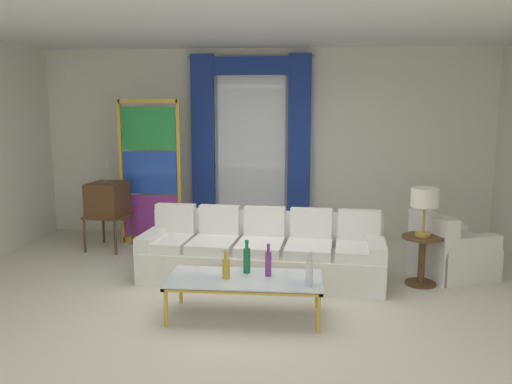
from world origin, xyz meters
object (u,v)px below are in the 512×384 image
Objects in this scene: bottle_blue_decanter at (309,272)px; peacock_figurine at (171,238)px; couch_white_long at (263,254)px; vintage_tv at (108,200)px; coffee_table at (245,281)px; bottle_crystal_tall at (268,263)px; armchair_white at (449,253)px; bottle_ruby_flask at (226,267)px; stained_glass_divider at (150,176)px; table_lamp_brass at (425,200)px; round_side_table at (422,256)px; bottle_amber_squat at (247,259)px.

bottle_blue_decanter is 0.58× the size of peacock_figurine.
couch_white_long is 2.21× the size of vintage_tv.
vintage_tv is at bearing 133.92° from coffee_table.
bottle_blue_decanter is at bearing -51.18° from peacock_figurine.
armchair_white is at bearing 33.80° from bottle_crystal_tall.
armchair_white is at bearing 44.56° from bottle_blue_decanter.
couch_white_long is 1.25m from coffee_table.
bottle_blue_decanter is 2.48m from armchair_white.
bottle_blue_decanter is 1.03× the size of bottle_crystal_tall.
stained_glass_divider is (-1.56, 2.76, 0.53)m from bottle_ruby_flask.
peacock_figurine is (-3.73, 0.73, -0.07)m from armchair_white.
table_lamp_brass reaches higher than bottle_ruby_flask.
stained_glass_divider reaches higher than round_side_table.
couch_white_long is 1.35× the size of stained_glass_divider.
bottle_crystal_tall is 0.59× the size of table_lamp_brass.
vintage_tv is 4.46m from round_side_table.
armchair_white reaches higher than bottle_crystal_tall.
coffee_table is 2.39m from table_lamp_brass.
vintage_tv is 2.36× the size of table_lamp_brass.
bottle_crystal_tall is 0.24m from bottle_amber_squat.
round_side_table is at bearing 26.72° from bottle_amber_squat.
armchair_white is 4.38m from stained_glass_divider.
armchair_white is 1.84× the size of table_lamp_brass.
bottle_crystal_tall reaches higher than peacock_figurine.
armchair_white is (2.17, 1.45, -0.26)m from bottle_crystal_tall.
bottle_crystal_tall is 1.15× the size of bottle_ruby_flask.
vintage_tv is 2.26× the size of round_side_table.
round_side_table is (4.28, -1.22, -0.37)m from vintage_tv.
couch_white_long is 8.81× the size of bottle_crystal_tall.
bottle_crystal_tall is at bearing -82.68° from couch_white_long.
coffee_table is at bearing -158.62° from bottle_crystal_tall.
bottle_ruby_flask is 3.03m from armchair_white.
couch_white_long is at bearing 177.57° from table_lamp_brass.
couch_white_long is 8.46× the size of bottle_amber_squat.
couch_white_long is 1.19m from bottle_crystal_tall.
bottle_blue_decanter is 0.61× the size of table_lamp_brass.
couch_white_long is at bearing -172.75° from armchair_white.
stained_glass_divider is (0.55, 0.34, 0.33)m from vintage_tv.
bottle_blue_decanter reaches higher than bottle_crystal_tall.
stained_glass_divider is (-1.97, 2.64, 0.51)m from bottle_crystal_tall.
stained_glass_divider is at bearing 140.87° from couch_white_long.
peacock_figurine is (0.41, -0.46, -0.84)m from stained_glass_divider.
coffee_table is at bearing -93.68° from couch_white_long.
vintage_tv is (-2.30, 2.22, 0.17)m from bottle_amber_squat.
stained_glass_divider is 3.70× the size of round_side_table.
table_lamp_brass is at bearing -18.39° from peacock_figurine.
bottle_amber_squat is (-0.64, 0.36, 0.00)m from bottle_blue_decanter.
bottle_ruby_flask is 0.28× the size of armchair_white.
bottle_amber_squat is at bearing -153.28° from round_side_table.
vintage_tv reaches higher than peacock_figurine.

